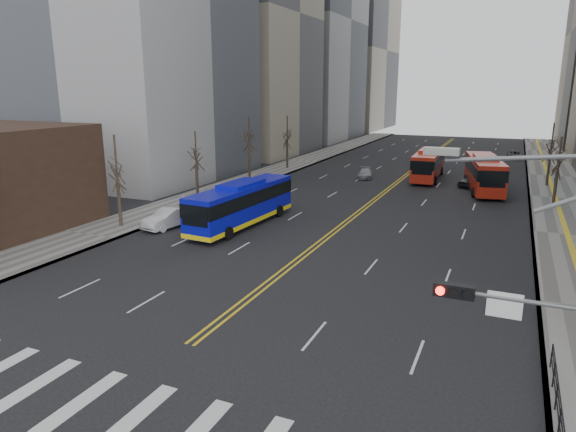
{
  "coord_description": "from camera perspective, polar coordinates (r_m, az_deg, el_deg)",
  "views": [
    {
      "loc": [
        12.09,
        -11.87,
        10.94
      ],
      "look_at": [
        0.51,
        14.57,
        3.64
      ],
      "focal_mm": 32.0,
      "sensor_mm": 36.0,
      "label": 1
    }
  ],
  "objects": [
    {
      "name": "red_bus_near",
      "position": [
        59.11,
        20.96,
        4.68
      ],
      "size": [
        5.01,
        12.52,
        3.84
      ],
      "color": "red",
      "rests_on": "ground"
    },
    {
      "name": "car_dark_far",
      "position": [
        87.96,
        23.9,
        6.22
      ],
      "size": [
        2.34,
        4.43,
        1.19
      ],
      "primitive_type": "imported",
      "rotation": [
        0.0,
        0.0,
        0.09
      ],
      "color": "black",
      "rests_on": "ground"
    },
    {
      "name": "pedestrian_railing",
      "position": [
        20.65,
        27.73,
        -16.93
      ],
      "size": [
        0.06,
        6.06,
        1.02
      ],
      "color": "black",
      "rests_on": "sidewalk_right"
    },
    {
      "name": "red_bus_far",
      "position": [
        64.65,
        15.32,
        5.75
      ],
      "size": [
        3.17,
        11.52,
        3.62
      ],
      "color": "red",
      "rests_on": "ground"
    },
    {
      "name": "car_dark_mid",
      "position": [
        61.31,
        19.92,
        3.78
      ],
      "size": [
        3.49,
        4.86,
        1.54
      ],
      "primitive_type": "imported",
      "rotation": [
        0.0,
        0.0,
        -0.42
      ],
      "color": "black",
      "rests_on": "ground"
    },
    {
      "name": "ground",
      "position": [
        20.16,
        -19.41,
        -19.56
      ],
      "size": [
        220.0,
        220.0,
        0.0
      ],
      "primitive_type": "plane",
      "color": "black"
    },
    {
      "name": "car_white",
      "position": [
        41.98,
        -13.07,
        -0.19
      ],
      "size": [
        2.47,
        4.95,
        1.56
      ],
      "primitive_type": "imported",
      "rotation": [
        0.0,
        0.0,
        -0.18
      ],
      "color": "silver",
      "rests_on": "ground"
    },
    {
      "name": "sidewalk_left",
      "position": [
        64.57,
        -3.0,
        4.48
      ],
      "size": [
        5.0,
        130.0,
        0.15
      ],
      "primitive_type": "cube",
      "color": "#65625E",
      "rests_on": "ground"
    },
    {
      "name": "street_trees",
      "position": [
        50.62,
        1.11,
        7.3
      ],
      "size": [
        35.2,
        47.2,
        7.6
      ],
      "color": "black",
      "rests_on": "ground"
    },
    {
      "name": "crosswalk",
      "position": [
        20.16,
        -19.41,
        -19.55
      ],
      "size": [
        26.7,
        4.0,
        0.01
      ],
      "color": "silver",
      "rests_on": "ground"
    },
    {
      "name": "sidewalk_right",
      "position": [
        58.15,
        28.54,
        1.68
      ],
      "size": [
        7.0,
        130.0,
        0.15
      ],
      "primitive_type": "cube",
      "color": "#65625E",
      "rests_on": "ground"
    },
    {
      "name": "centerline",
      "position": [
        68.82,
        13.28,
        4.66
      ],
      "size": [
        0.55,
        100.0,
        0.01
      ],
      "color": "gold",
      "rests_on": "ground"
    },
    {
      "name": "car_silver",
      "position": [
        64.14,
        8.53,
        4.74
      ],
      "size": [
        2.6,
        4.32,
        1.17
      ],
      "primitive_type": "imported",
      "rotation": [
        0.0,
        0.0,
        0.25
      ],
      "color": "gray",
      "rests_on": "ground"
    },
    {
      "name": "signal_mast",
      "position": [
        15.23,
        28.35,
        -11.16
      ],
      "size": [
        5.37,
        0.37,
        9.39
      ],
      "color": "slate",
      "rests_on": "ground"
    },
    {
      "name": "blue_bus",
      "position": [
        41.38,
        -5.15,
        1.48
      ],
      "size": [
        3.43,
        12.45,
        3.58
      ],
      "color": "#0C0FBD",
      "rests_on": "ground"
    }
  ]
}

